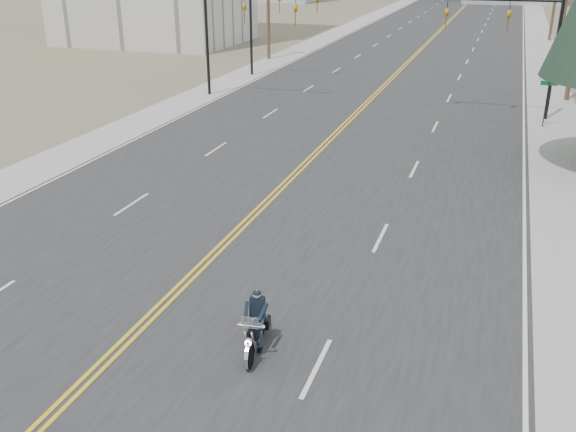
# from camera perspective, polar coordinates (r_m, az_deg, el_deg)

# --- Properties ---
(ground_plane) EXTENTS (400.00, 400.00, 0.00)m
(ground_plane) POSITION_cam_1_polar(r_m,az_deg,el_deg) (15.24, -21.49, -17.37)
(ground_plane) COLOR #776D56
(ground_plane) RESTS_ON ground
(road) EXTENTS (20.00, 200.00, 0.01)m
(road) POSITION_cam_1_polar(r_m,az_deg,el_deg) (79.47, 12.91, 15.35)
(road) COLOR #303033
(road) RESTS_ON ground
(sidewalk_left) EXTENTS (3.00, 200.00, 0.01)m
(sidewalk_left) POSITION_cam_1_polar(r_m,az_deg,el_deg) (81.51, 4.56, 15.99)
(sidewalk_left) COLOR #A5A5A0
(sidewalk_left) RESTS_ON ground
(sidewalk_right) EXTENTS (3.00, 200.00, 0.01)m
(sidewalk_right) POSITION_cam_1_polar(r_m,az_deg,el_deg) (79.07, 21.45, 14.36)
(sidewalk_right) COLOR #A5A5A0
(sidewalk_right) RESTS_ON ground
(traffic_mast_left) EXTENTS (7.10, 0.26, 7.00)m
(traffic_mast_left) POSITION_cam_1_polar(r_m,az_deg,el_deg) (44.29, -4.83, 16.81)
(traffic_mast_left) COLOR black
(traffic_mast_left) RESTS_ON ground
(traffic_mast_right) EXTENTS (7.10, 0.26, 7.00)m
(traffic_mast_right) POSITION_cam_1_polar(r_m,az_deg,el_deg) (40.70, 19.99, 15.08)
(traffic_mast_right) COLOR black
(traffic_mast_right) RESTS_ON ground
(traffic_mast_far) EXTENTS (6.10, 0.26, 7.00)m
(traffic_mast_far) POSITION_cam_1_polar(r_m,az_deg,el_deg) (51.82, -1.53, 17.65)
(traffic_mast_far) COLOR black
(traffic_mast_far) RESTS_ON ground
(street_sign) EXTENTS (0.90, 0.06, 2.62)m
(street_sign) POSITION_cam_1_polar(r_m,az_deg,el_deg) (39.27, 22.05, 9.88)
(street_sign) COLOR black
(street_sign) RESTS_ON ground
(motorcyclist) EXTENTS (1.18, 2.13, 1.57)m
(motorcyclist) POSITION_cam_1_polar(r_m,az_deg,el_deg) (16.21, -2.94, -9.52)
(motorcyclist) COLOR black
(motorcyclist) RESTS_ON ground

